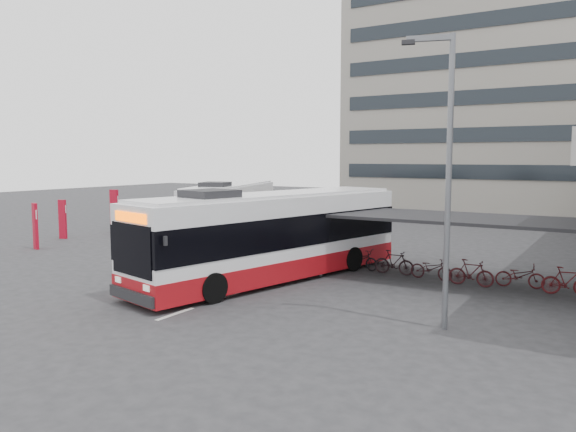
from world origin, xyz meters
The scene contains 11 objects.
ground centered at (0.00, 0.00, 0.00)m, with size 120.00×120.00×0.00m, color #28282B.
bike_shelter centered at (8.47, 3.00, 1.44)m, with size 10.00×4.00×2.54m.
office_block centered at (6.00, 36.00, 12.50)m, with size 30.00×15.00×25.00m, color gray.
road_markings centered at (2.50, -3.00, 0.01)m, with size 0.15×7.60×0.01m.
bus_main centered at (2.35, -0.26, 1.70)m, with size 5.40×12.65×3.66m.
bus_teal centered at (-6.66, 8.88, 1.58)m, with size 6.13×11.68×3.40m.
pedestrian centered at (-7.29, 3.92, 0.91)m, with size 0.66×0.43×1.82m, color black.
lamp_post centered at (9.86, -3.17, 4.61)m, with size 1.39×0.54×8.08m.
sign_totem_south centered at (-12.20, -0.67, 1.25)m, with size 0.51×0.30×2.42m.
sign_totem_mid centered at (-14.24, 2.50, 1.20)m, with size 0.49×0.27×2.31m.
sign_totem_north centered at (-13.51, 5.75, 1.42)m, with size 0.60×0.29×2.77m.
Camera 1 is at (14.25, -18.49, 4.79)m, focal length 35.00 mm.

